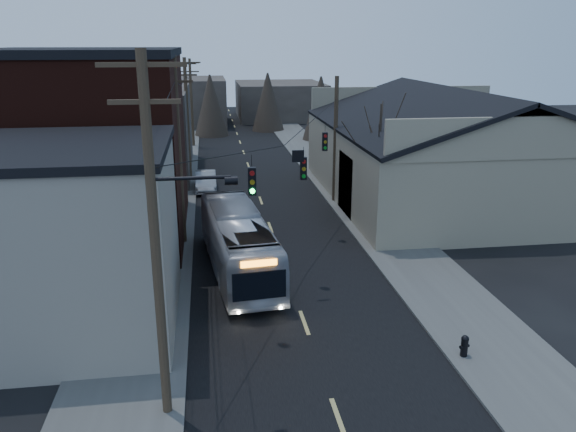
# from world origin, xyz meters

# --- Properties ---
(road_surface) EXTENTS (9.00, 110.00, 0.02)m
(road_surface) POSITION_xyz_m (0.00, 30.00, 0.01)
(road_surface) COLOR black
(road_surface) RESTS_ON ground
(sidewalk_left) EXTENTS (4.00, 110.00, 0.12)m
(sidewalk_left) POSITION_xyz_m (-6.50, 30.00, 0.06)
(sidewalk_left) COLOR #474744
(sidewalk_left) RESTS_ON ground
(sidewalk_right) EXTENTS (4.00, 110.00, 0.12)m
(sidewalk_right) POSITION_xyz_m (6.50, 30.00, 0.06)
(sidewalk_right) COLOR #474744
(sidewalk_right) RESTS_ON ground
(building_clapboard) EXTENTS (8.00, 8.00, 7.00)m
(building_clapboard) POSITION_xyz_m (-9.00, 9.00, 3.50)
(building_clapboard) COLOR gray
(building_clapboard) RESTS_ON ground
(building_brick) EXTENTS (10.00, 12.00, 10.00)m
(building_brick) POSITION_xyz_m (-10.00, 20.00, 5.00)
(building_brick) COLOR black
(building_brick) RESTS_ON ground
(building_left_far) EXTENTS (9.00, 14.00, 7.00)m
(building_left_far) POSITION_xyz_m (-9.50, 36.00, 3.50)
(building_left_far) COLOR #362F2B
(building_left_far) RESTS_ON ground
(warehouse) EXTENTS (16.16, 20.60, 7.73)m
(warehouse) POSITION_xyz_m (13.00, 25.00, 2.70)
(warehouse) COLOR gray
(warehouse) RESTS_ON ground
(building_far_left) EXTENTS (10.00, 12.00, 6.00)m
(building_far_left) POSITION_xyz_m (-6.00, 65.00, 3.00)
(building_far_left) COLOR #362F2B
(building_far_left) RESTS_ON ground
(building_far_right) EXTENTS (12.00, 14.00, 5.00)m
(building_far_right) POSITION_xyz_m (7.00, 70.00, 2.50)
(building_far_right) COLOR #362F2B
(building_far_right) RESTS_ON ground
(bare_tree) EXTENTS (0.40, 0.40, 7.20)m
(bare_tree) POSITION_xyz_m (6.50, 20.00, 3.60)
(bare_tree) COLOR black
(bare_tree) RESTS_ON ground
(utility_lines) EXTENTS (11.24, 45.28, 10.50)m
(utility_lines) POSITION_xyz_m (-3.11, 24.14, 4.95)
(utility_lines) COLOR #382B1E
(utility_lines) RESTS_ON ground
(bus) EXTENTS (3.53, 10.77, 2.95)m
(bus) POSITION_xyz_m (-2.25, 13.64, 1.47)
(bus) COLOR #A1A3AC
(bus) RESTS_ON ground
(parked_car) EXTENTS (1.54, 4.30, 1.41)m
(parked_car) POSITION_xyz_m (-3.77, 29.47, 0.71)
(parked_car) COLOR #9C9FA4
(parked_car) RESTS_ON ground
(fire_hydrant) EXTENTS (0.39, 0.27, 0.79)m
(fire_hydrant) POSITION_xyz_m (5.08, 4.63, 0.54)
(fire_hydrant) COLOR black
(fire_hydrant) RESTS_ON sidewalk_right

